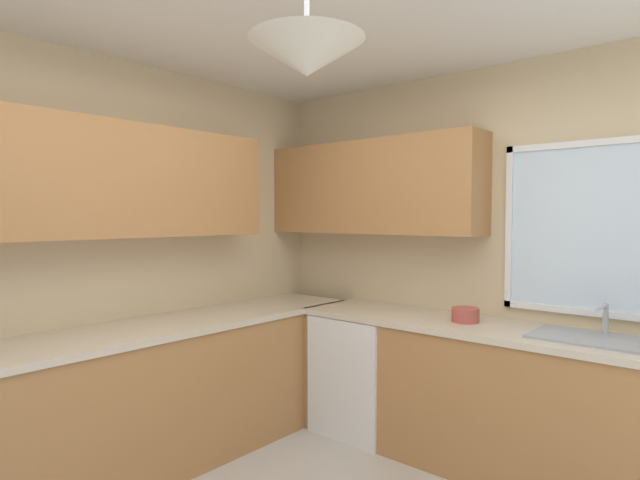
{
  "coord_description": "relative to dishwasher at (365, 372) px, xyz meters",
  "views": [
    {
      "loc": [
        1.32,
        -1.45,
        1.58
      ],
      "look_at": [
        -0.54,
        0.7,
        1.45
      ],
      "focal_mm": 29.1,
      "sensor_mm": 36.0,
      "label": 1
    }
  ],
  "objects": [
    {
      "name": "sink_assembly",
      "position": [
        1.55,
        0.04,
        0.48
      ],
      "size": [
        0.68,
        0.4,
        0.19
      ],
      "color": "#9EA0A5",
      "rests_on": "counter_run_back"
    },
    {
      "name": "bowl",
      "position": [
        0.77,
        0.03,
        0.52
      ],
      "size": [
        0.17,
        0.17,
        0.09
      ],
      "primitive_type": "cylinder",
      "color": "#B74C42",
      "rests_on": "counter_run_back"
    },
    {
      "name": "counter_run_left",
      "position": [
        -0.66,
        -1.63,
        0.02
      ],
      "size": [
        0.65,
        3.67,
        0.9
      ],
      "color": "#AD7542",
      "rests_on": "ground_plane"
    },
    {
      "name": "counter_run_back",
      "position": [
        1.11,
        0.03,
        0.02
      ],
      "size": [
        2.95,
        0.65,
        0.9
      ],
      "color": "#AD7542",
      "rests_on": "ground_plane"
    },
    {
      "name": "dishwasher",
      "position": [
        0.0,
        0.0,
        0.0
      ],
      "size": [
        0.6,
        0.6,
        0.86
      ],
      "primitive_type": "cube",
      "color": "white",
      "rests_on": "ground_plane"
    },
    {
      "name": "room_shell",
      "position": [
        0.09,
        -1.06,
        1.42
      ],
      "size": [
        3.86,
        4.06,
        2.65
      ],
      "color": "beige",
      "rests_on": "ground_plane"
    }
  ]
}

